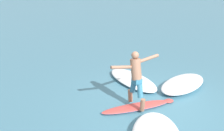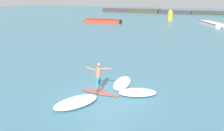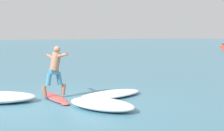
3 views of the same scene
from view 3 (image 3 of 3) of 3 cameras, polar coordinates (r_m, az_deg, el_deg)
name	(u,v)px [view 3 (image 3 of 3)]	position (r m, az deg, el deg)	size (l,w,h in m)	color
ground_plane	(57,102)	(9.52, -10.02, -6.60)	(200.00, 200.00, 0.00)	teal
surfboard	(55,97)	(10.02, -10.44, -5.75)	(2.26, 0.53, 0.22)	#D84A44
surfer	(55,67)	(9.93, -10.36, -0.29)	(1.49, 0.82, 1.58)	#9B6A51
wave_foam_at_nose	(111,94)	(10.07, -0.17, -5.27)	(1.28, 2.41, 0.19)	white
wave_foam_beside	(102,104)	(8.48, -1.88, -7.07)	(2.25, 1.78, 0.28)	white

